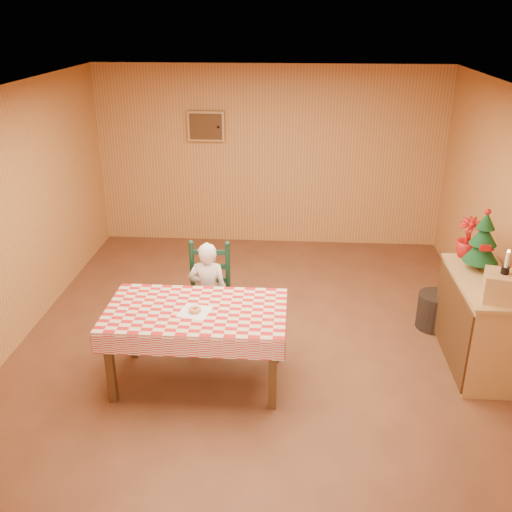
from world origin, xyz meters
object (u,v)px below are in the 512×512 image
at_px(crate, 502,287).
at_px(storage_bin, 435,311).
at_px(dining_table, 196,317).
at_px(ladder_chair, 209,295).
at_px(christmas_tree, 483,242).
at_px(shelf_unit, 477,322).
at_px(seated_child, 208,293).

relative_size(crate, storage_bin, 0.75).
bearing_deg(dining_table, storage_bin, 25.36).
height_order(ladder_chair, christmas_tree, christmas_tree).
relative_size(ladder_chair, crate, 3.60).
distance_m(shelf_unit, storage_bin, 0.77).
bearing_deg(dining_table, ladder_chair, 90.00).
relative_size(seated_child, storage_bin, 2.80).
height_order(dining_table, christmas_tree, christmas_tree).
height_order(dining_table, ladder_chair, ladder_chair).
height_order(dining_table, shelf_unit, shelf_unit).
bearing_deg(storage_bin, ladder_chair, -171.21).
height_order(seated_child, christmas_tree, christmas_tree).
relative_size(ladder_chair, seated_child, 0.96).
relative_size(shelf_unit, crate, 4.13).
bearing_deg(seated_child, dining_table, 90.00).
distance_m(dining_table, seated_child, 0.74).
bearing_deg(storage_bin, dining_table, -154.64).
relative_size(dining_table, crate, 5.52).
distance_m(seated_child, storage_bin, 2.53).
distance_m(ladder_chair, seated_child, 0.08).
bearing_deg(ladder_chair, crate, -14.79).
xyz_separation_m(seated_child, christmas_tree, (2.69, -0.00, 0.65)).
height_order(dining_table, storage_bin, dining_table).
distance_m(ladder_chair, christmas_tree, 2.79).
height_order(crate, christmas_tree, christmas_tree).
xyz_separation_m(ladder_chair, christmas_tree, (2.69, -0.06, 0.71)).
bearing_deg(seated_child, crate, 166.35).
xyz_separation_m(seated_child, storage_bin, (2.46, 0.44, -0.36)).
relative_size(ladder_chair, storage_bin, 2.69).
bearing_deg(dining_table, crate, 1.60).
height_order(seated_child, shelf_unit, seated_child).
distance_m(dining_table, ladder_chair, 0.81).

